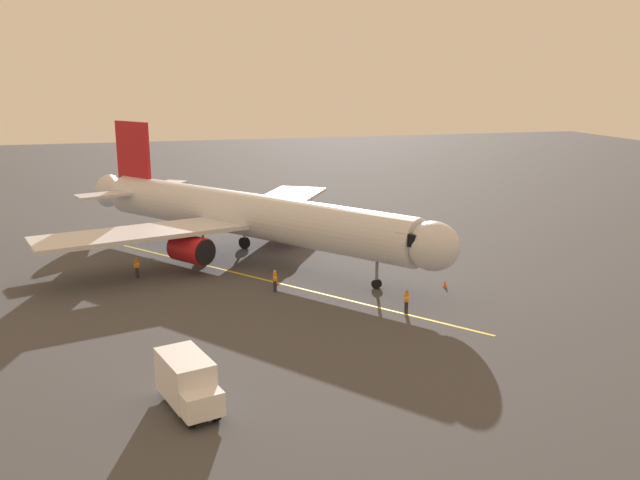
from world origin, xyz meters
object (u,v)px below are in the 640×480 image
(ground_crew_wing_walker, at_px, (137,267))
(airplane, at_px, (245,215))
(box_truck_near_nose, at_px, (188,382))
(safety_cone_nose_right, at_px, (445,284))
(safety_cone_nose_left, at_px, (447,250))
(ground_crew_marshaller, at_px, (406,301))
(ground_crew_loader, at_px, (275,280))

(ground_crew_wing_walker, bearing_deg, airplane, -160.19)
(box_truck_near_nose, bearing_deg, ground_crew_wing_walker, -84.01)
(ground_crew_wing_walker, relative_size, safety_cone_nose_right, 3.11)
(box_truck_near_nose, distance_m, safety_cone_nose_left, 34.63)
(ground_crew_marshaller, xyz_separation_m, ground_crew_wing_walker, (17.92, -13.37, 0.00))
(airplane, relative_size, ground_crew_loader, 20.13)
(ground_crew_marshaller, relative_size, safety_cone_nose_right, 3.11)
(box_truck_near_nose, distance_m, safety_cone_nose_right, 25.30)
(box_truck_near_nose, bearing_deg, safety_cone_nose_left, -136.66)
(ground_crew_loader, bearing_deg, airplane, -86.07)
(ground_crew_marshaller, distance_m, box_truck_near_nose, 18.36)
(safety_cone_nose_left, bearing_deg, ground_crew_loader, 21.48)
(ground_crew_loader, distance_m, box_truck_near_nose, 18.54)
(airplane, distance_m, ground_crew_wing_walker, 10.50)
(safety_cone_nose_left, distance_m, safety_cone_nose_right, 10.23)
(airplane, bearing_deg, ground_crew_loader, 93.93)
(box_truck_near_nose, height_order, safety_cone_nose_right, box_truck_near_nose)
(ground_crew_loader, bearing_deg, safety_cone_nose_left, -158.52)
(safety_cone_nose_left, bearing_deg, ground_crew_wing_walker, 1.12)
(safety_cone_nose_right, bearing_deg, safety_cone_nose_left, -116.37)
(ground_crew_wing_walker, bearing_deg, ground_crew_loader, 147.85)
(airplane, xyz_separation_m, ground_crew_loader, (-0.67, 9.75, -3.12))
(ground_crew_wing_walker, xyz_separation_m, safety_cone_nose_left, (-27.61, -0.54, -0.61))
(safety_cone_nose_left, height_order, safety_cone_nose_right, same)
(ground_crew_marshaller, bearing_deg, ground_crew_loader, -41.92)
(safety_cone_nose_right, bearing_deg, ground_crew_wing_walker, -20.49)
(airplane, xyz_separation_m, ground_crew_wing_walker, (9.43, 3.40, -3.12))
(box_truck_near_nose, relative_size, safety_cone_nose_right, 9.02)
(safety_cone_nose_right, bearing_deg, ground_crew_loader, -9.94)
(box_truck_near_nose, bearing_deg, airplane, -104.73)
(ground_crew_marshaller, bearing_deg, safety_cone_nose_left, -124.88)
(ground_crew_wing_walker, xyz_separation_m, box_truck_near_nose, (-2.43, 23.22, 0.50))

